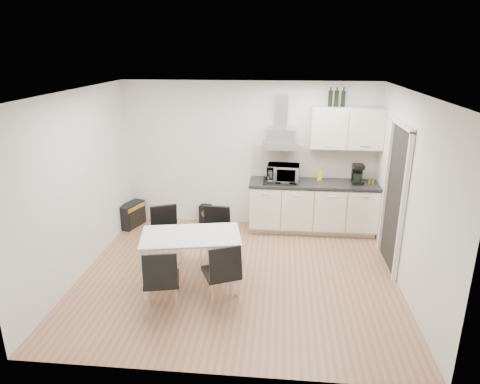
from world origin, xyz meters
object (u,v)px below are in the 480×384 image
at_px(kitchenette, 316,186).
at_px(floor_speaker, 206,214).
at_px(chair_far_left, 167,237).
at_px(chair_near_right, 221,273).
at_px(dining_table, 191,241).
at_px(chair_far_right, 215,238).
at_px(guitar_amp, 132,215).
at_px(chair_near_left, 162,280).

xyz_separation_m(kitchenette, floor_speaker, (-1.99, 0.17, -0.66)).
height_order(chair_far_left, chair_near_right, same).
height_order(dining_table, chair_near_right, chair_near_right).
xyz_separation_m(dining_table, chair_far_right, (0.23, 0.60, -0.22)).
bearing_deg(kitchenette, chair_near_right, -118.10).
bearing_deg(chair_far_left, dining_table, 106.45).
xyz_separation_m(dining_table, chair_far_left, (-0.49, 0.57, -0.22)).
bearing_deg(kitchenette, chair_far_right, -137.42).
distance_m(guitar_amp, floor_speaker, 1.35).
bearing_deg(guitar_amp, chair_near_left, -45.20).
xyz_separation_m(kitchenette, chair_near_right, (-1.32, -2.48, -0.39)).
bearing_deg(floor_speaker, chair_near_left, -79.61).
relative_size(chair_near_left, chair_near_right, 1.00).
bearing_deg(chair_far_right, chair_near_right, 107.31).
bearing_deg(guitar_amp, chair_far_left, -34.39).
distance_m(kitchenette, chair_near_right, 2.84).
height_order(dining_table, chair_near_left, chair_near_left).
height_order(chair_near_left, guitar_amp, chair_near_left).
relative_size(chair_far_right, floor_speaker, 2.57).
relative_size(kitchenette, floor_speaker, 7.36).
distance_m(chair_near_left, guitar_amp, 2.90).
height_order(chair_near_right, floor_speaker, chair_near_right).
distance_m(chair_near_left, chair_near_right, 0.74).
bearing_deg(chair_near_left, dining_table, 58.58).
distance_m(dining_table, guitar_amp, 2.47).
xyz_separation_m(chair_far_right, guitar_amp, (-1.74, 1.31, -0.22)).
bearing_deg(chair_far_right, kitchenette, -133.22).
xyz_separation_m(guitar_amp, floor_speaker, (1.32, 0.30, -0.05)).
bearing_deg(kitchenette, floor_speaker, 175.25).
relative_size(chair_near_left, floor_speaker, 2.57).
height_order(chair_near_left, chair_near_right, same).
bearing_deg(chair_far_right, chair_near_left, 74.66).
bearing_deg(floor_speaker, chair_far_right, -64.22).
distance_m(chair_far_right, floor_speaker, 1.68).
distance_m(chair_far_right, chair_near_left, 1.36).
bearing_deg(chair_far_left, chair_near_right, 109.10).
distance_m(chair_far_left, guitar_amp, 1.70).
distance_m(dining_table, chair_far_right, 0.68).
xyz_separation_m(chair_far_left, chair_near_right, (0.96, -1.01, 0.00)).
bearing_deg(chair_near_right, chair_far_right, 78.69).
distance_m(kitchenette, chair_near_left, 3.41).
xyz_separation_m(kitchenette, chair_far_left, (-2.29, -1.47, -0.39)).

